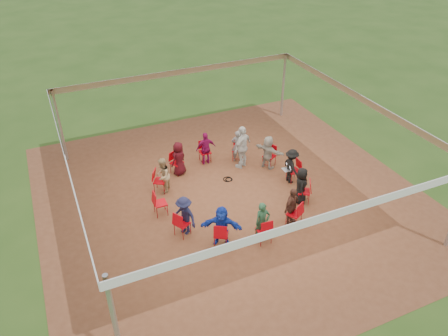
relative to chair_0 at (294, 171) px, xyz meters
name	(u,v)px	position (x,y,z in m)	size (l,w,h in m)	color
ground	(230,196)	(-2.55, 0.05, -0.45)	(80.00, 80.00, 0.00)	#2C4C18
dirt_patch	(230,196)	(-2.55, 0.05, -0.44)	(13.00, 13.00, 0.00)	brown
tent	(231,138)	(-2.55, 0.05, 1.92)	(10.33, 10.33, 3.00)	#B2B2B7
chair_0	(294,171)	(0.00, 0.00, 0.00)	(0.42, 0.44, 0.90)	#C5030E
chair_1	(269,156)	(-0.31, 1.28, 0.00)	(0.42, 0.44, 0.90)	#C5030E
chair_2	(238,150)	(-1.23, 2.24, 0.00)	(0.42, 0.44, 0.90)	#C5030E
chair_3	(205,152)	(-2.50, 2.60, 0.00)	(0.42, 0.44, 0.90)	#C5030E
chair_4	(177,163)	(-3.78, 2.29, 0.00)	(0.42, 0.44, 0.90)	#C5030E
chair_5	(160,181)	(-4.73, 1.38, 0.00)	(0.42, 0.44, 0.90)	#C5030E
chair_6	(160,203)	(-5.10, 0.11, 0.00)	(0.42, 0.44, 0.90)	#C5030E
chair_7	(182,224)	(-4.79, -1.18, 0.00)	(0.42, 0.44, 0.90)	#C5030E
chair_8	(221,234)	(-3.87, -2.13, 0.00)	(0.42, 0.44, 0.90)	#C5030E
chair_9	(264,230)	(-2.60, -2.50, 0.00)	(0.42, 0.44, 0.90)	#C5030E
chair_10	(294,214)	(-1.32, -2.18, 0.00)	(0.42, 0.44, 0.90)	#C5030E
chair_11	(304,191)	(-0.37, -1.27, 0.00)	(0.42, 0.44, 0.90)	#C5030E
person_seated_0	(291,166)	(-0.12, 0.00, 0.24)	(0.88, 0.44, 1.36)	black
person_seated_1	(268,152)	(-0.42, 1.22, 0.24)	(1.26, 0.47, 1.36)	#A9A496
person_seated_2	(238,146)	(-1.29, 2.13, 0.24)	(0.50, 0.33, 1.36)	slate
person_seated_3	(206,148)	(-2.50, 2.48, 0.24)	(0.80, 0.41, 1.36)	#8E0F50
person_seated_4	(179,159)	(-3.72, 2.18, 0.24)	(0.66, 0.37, 1.36)	#3B0910
person_seated_5	(163,176)	(-4.63, 1.31, 0.24)	(0.66, 0.38, 1.36)	tan
person_seated_6	(184,216)	(-4.68, -1.12, 0.24)	(0.88, 0.44, 1.36)	#191C3C
person_seated_7	(222,226)	(-3.81, -2.03, 0.24)	(1.26, 0.47, 1.36)	#1431A8
person_seated_8	(262,222)	(-2.60, -2.38, 0.24)	(0.50, 0.33, 1.36)	#234C31
person_seated_9	(292,206)	(-1.38, -2.08, 0.24)	(0.80, 0.41, 1.36)	brown
person_seated_10	(301,186)	(-0.47, -1.21, 0.24)	(0.66, 0.37, 1.36)	black
standing_person	(242,147)	(-1.30, 1.68, 0.44)	(1.03, 0.53, 1.76)	silver
cable_coil	(228,179)	(-2.19, 1.05, -0.43)	(0.39, 0.39, 0.03)	black
laptop	(287,168)	(-0.28, 0.01, 0.19)	(0.26, 0.32, 0.22)	#B7B7BC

